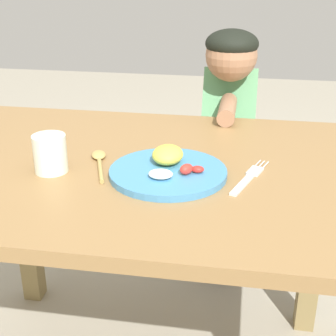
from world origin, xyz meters
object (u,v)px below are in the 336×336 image
object	(u,v)px
plate	(168,169)
fork	(249,178)
spoon	(99,160)
drinking_cup	(50,154)
person	(227,150)

from	to	relation	value
plate	fork	xyz separation A→B (m)	(0.19, 0.01, -0.01)
spoon	drinking_cup	world-z (taller)	drinking_cup
plate	person	world-z (taller)	person
spoon	person	bearing A→B (deg)	-46.28
spoon	fork	bearing A→B (deg)	-115.41
fork	plate	bearing A→B (deg)	111.27
fork	person	bearing A→B (deg)	26.01
drinking_cup	person	bearing A→B (deg)	59.16
fork	drinking_cup	xyz separation A→B (m)	(-0.47, -0.03, 0.04)
drinking_cup	person	size ratio (longest dim) A/B	0.09
fork	person	size ratio (longest dim) A/B	0.22
plate	fork	size ratio (longest dim) A/B	1.33
fork	person	world-z (taller)	person
drinking_cup	plate	bearing A→B (deg)	5.32
drinking_cup	spoon	bearing A→B (deg)	36.78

